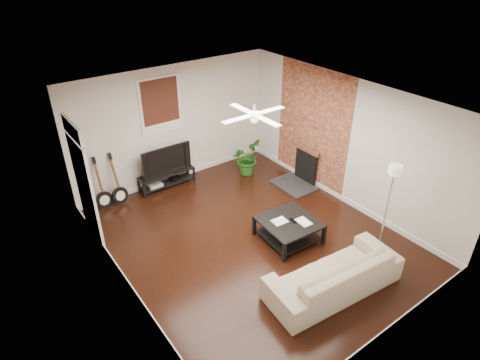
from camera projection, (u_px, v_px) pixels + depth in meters
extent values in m
cube|color=black|center=(252.00, 238.00, 8.09)|extent=(5.00, 6.00, 0.01)
cube|color=white|center=(254.00, 103.00, 6.67)|extent=(5.00, 6.00, 0.01)
cube|color=silver|center=(174.00, 125.00, 9.47)|extent=(5.00, 0.01, 2.80)
cube|color=silver|center=(395.00, 270.00, 5.29)|extent=(5.00, 0.01, 2.80)
cube|color=silver|center=(121.00, 226.00, 6.10)|extent=(0.01, 6.00, 2.80)
cube|color=silver|center=(346.00, 142.00, 8.65)|extent=(0.01, 6.00, 2.80)
cube|color=brown|center=(312.00, 128.00, 9.34)|extent=(0.02, 2.20, 2.80)
cube|color=black|center=(300.00, 167.00, 9.67)|extent=(0.80, 1.10, 0.92)
cube|color=#3A180F|center=(160.00, 106.00, 9.01)|extent=(1.00, 0.06, 1.30)
cube|color=white|center=(85.00, 182.00, 7.52)|extent=(0.08, 1.00, 2.50)
cube|color=black|center=(167.00, 179.00, 9.71)|extent=(1.35, 0.36, 0.38)
imported|color=black|center=(164.00, 159.00, 9.46)|extent=(1.21, 0.16, 0.69)
cube|color=black|center=(289.00, 230.00, 7.96)|extent=(1.09, 1.09, 0.43)
imported|color=tan|center=(334.00, 274.00, 6.74)|extent=(2.42, 1.14, 0.68)
imported|color=#235D1A|center=(246.00, 158.00, 10.17)|extent=(0.98, 0.98, 0.82)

